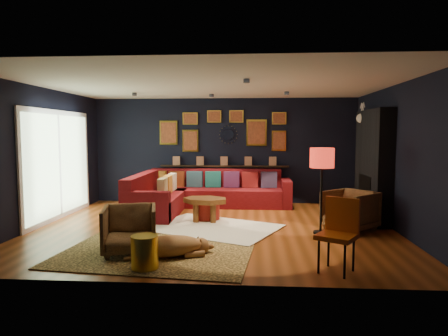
# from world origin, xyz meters

# --- Properties ---
(floor) EXTENTS (6.50, 6.50, 0.00)m
(floor) POSITION_xyz_m (0.00, 0.00, 0.00)
(floor) COLOR brown
(floor) RESTS_ON ground
(room_walls) EXTENTS (6.50, 6.50, 6.50)m
(room_walls) POSITION_xyz_m (0.00, 0.00, 1.59)
(room_walls) COLOR black
(room_walls) RESTS_ON ground
(sectional) EXTENTS (3.41, 2.69, 0.86)m
(sectional) POSITION_xyz_m (-0.61, 1.81, 0.32)
(sectional) COLOR maroon
(sectional) RESTS_ON ground
(ledge) EXTENTS (3.20, 0.12, 0.04)m
(ledge) POSITION_xyz_m (0.00, 2.68, 0.92)
(ledge) COLOR black
(ledge) RESTS_ON room_walls
(gallery_wall) EXTENTS (3.15, 0.04, 1.02)m
(gallery_wall) POSITION_xyz_m (-0.01, 2.72, 1.81)
(gallery_wall) COLOR gold
(gallery_wall) RESTS_ON room_walls
(sunburst_mirror) EXTENTS (0.47, 0.16, 0.47)m
(sunburst_mirror) POSITION_xyz_m (0.10, 2.72, 1.70)
(sunburst_mirror) COLOR silver
(sunburst_mirror) RESTS_ON room_walls
(fireplace) EXTENTS (0.31, 1.60, 2.20)m
(fireplace) POSITION_xyz_m (3.09, 0.90, 1.02)
(fireplace) COLOR black
(fireplace) RESTS_ON ground
(deer_head) EXTENTS (0.50, 0.28, 0.45)m
(deer_head) POSITION_xyz_m (3.14, 1.40, 2.05)
(deer_head) COLOR white
(deer_head) RESTS_ON fireplace
(sliding_door) EXTENTS (0.06, 2.80, 2.20)m
(sliding_door) POSITION_xyz_m (-3.22, 0.60, 1.10)
(sliding_door) COLOR white
(sliding_door) RESTS_ON ground
(ceiling_spots) EXTENTS (3.30, 2.50, 0.06)m
(ceiling_spots) POSITION_xyz_m (-0.00, 0.80, 2.56)
(ceiling_spots) COLOR black
(ceiling_spots) RESTS_ON room_walls
(shag_rug) EXTENTS (2.71, 2.41, 0.03)m
(shag_rug) POSITION_xyz_m (-0.02, -0.06, 0.02)
(shag_rug) COLOR white
(shag_rug) RESTS_ON ground
(leopard_rug) EXTENTS (2.92, 2.23, 0.02)m
(leopard_rug) POSITION_xyz_m (-0.68, -1.60, 0.01)
(leopard_rug) COLOR #DEAD5A
(leopard_rug) RESTS_ON ground
(coffee_table) EXTENTS (1.00, 0.82, 0.45)m
(coffee_table) POSITION_xyz_m (-0.21, 0.46, 0.39)
(coffee_table) COLOR brown
(coffee_table) RESTS_ON shag_rug
(pouf) EXTENTS (0.50, 0.50, 0.32)m
(pouf) POSITION_xyz_m (-0.19, 0.61, 0.19)
(pouf) COLOR maroon
(pouf) RESTS_ON shag_rug
(armchair_left) EXTENTS (0.89, 0.86, 0.77)m
(armchair_left) POSITION_xyz_m (-1.06, -1.64, 0.38)
(armchair_left) COLOR tan
(armchair_left) RESTS_ON ground
(armchair_right) EXTENTS (1.05, 1.05, 0.79)m
(armchair_right) POSITION_xyz_m (2.45, 0.00, 0.39)
(armchair_right) COLOR tan
(armchair_right) RESTS_ON ground
(gold_stool) EXTENTS (0.35, 0.35, 0.44)m
(gold_stool) POSITION_xyz_m (-0.67, -2.29, 0.22)
(gold_stool) COLOR gold
(gold_stool) RESTS_ON ground
(orange_chair) EXTENTS (0.60, 0.60, 0.92)m
(orange_chair) POSITION_xyz_m (1.79, -2.17, 0.54)
(orange_chair) COLOR black
(orange_chair) RESTS_ON ground
(floor_lamp) EXTENTS (0.41, 0.41, 1.49)m
(floor_lamp) POSITION_xyz_m (1.89, -0.30, 1.25)
(floor_lamp) COLOR black
(floor_lamp) RESTS_ON ground
(dog) EXTENTS (1.44, 1.05, 0.41)m
(dog) POSITION_xyz_m (-0.46, -1.80, 0.22)
(dog) COLOR #BA7744
(dog) RESTS_ON leopard_rug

